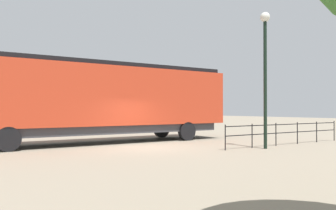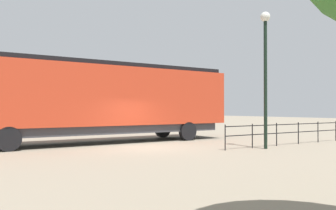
{
  "view_description": "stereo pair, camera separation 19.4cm",
  "coord_description": "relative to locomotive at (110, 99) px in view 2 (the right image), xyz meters",
  "views": [
    {
      "loc": [
        14.76,
        -8.8,
        1.87
      ],
      "look_at": [
        0.8,
        0.66,
        2.07
      ],
      "focal_mm": 37.77,
      "sensor_mm": 36.0,
      "label": 1
    },
    {
      "loc": [
        14.87,
        -8.64,
        1.87
      ],
      "look_at": [
        0.8,
        0.66,
        2.07
      ],
      "focal_mm": 37.77,
      "sensor_mm": 36.0,
      "label": 2
    }
  ],
  "objects": [
    {
      "name": "locomotive",
      "position": [
        0.0,
        0.0,
        0.0
      ],
      "size": [
        3.07,
        15.4,
        4.39
      ],
      "color": "red",
      "rests_on": "ground_plane"
    },
    {
      "name": "lamp_post",
      "position": [
        6.94,
        4.79,
        1.86
      ],
      "size": [
        0.47,
        0.47,
        6.47
      ],
      "color": "black",
      "rests_on": "ground_plane"
    },
    {
      "name": "ground_plane",
      "position": [
        3.4,
        0.43,
        -2.44
      ],
      "size": [
        120.0,
        120.0,
        0.0
      ],
      "primitive_type": "plane",
      "color": "gray"
    },
    {
      "name": "platform_fence",
      "position": [
        6.36,
        7.16,
        -1.69
      ],
      "size": [
        0.05,
        8.82,
        1.16
      ],
      "color": "black",
      "rests_on": "ground_plane"
    }
  ]
}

